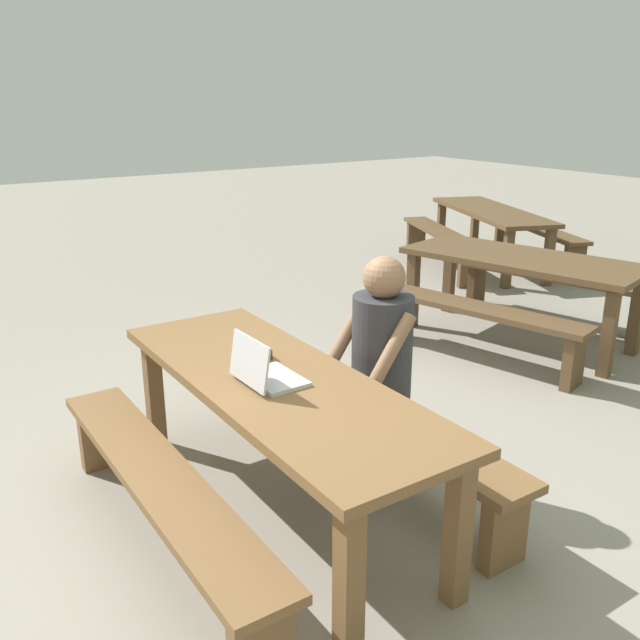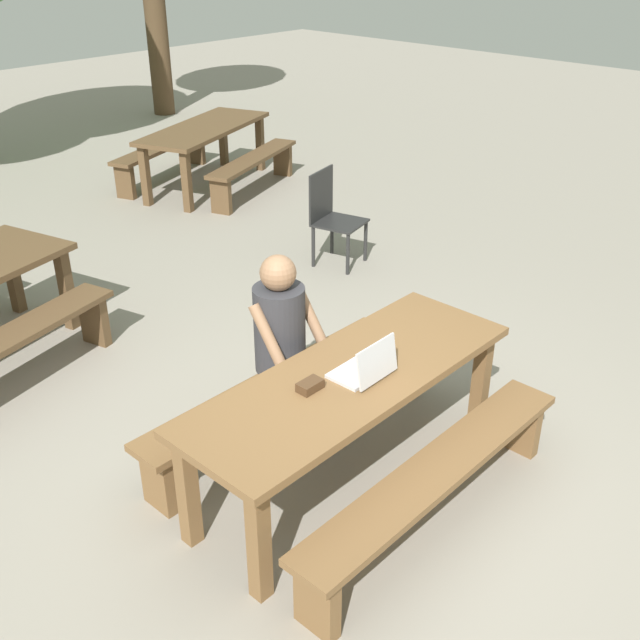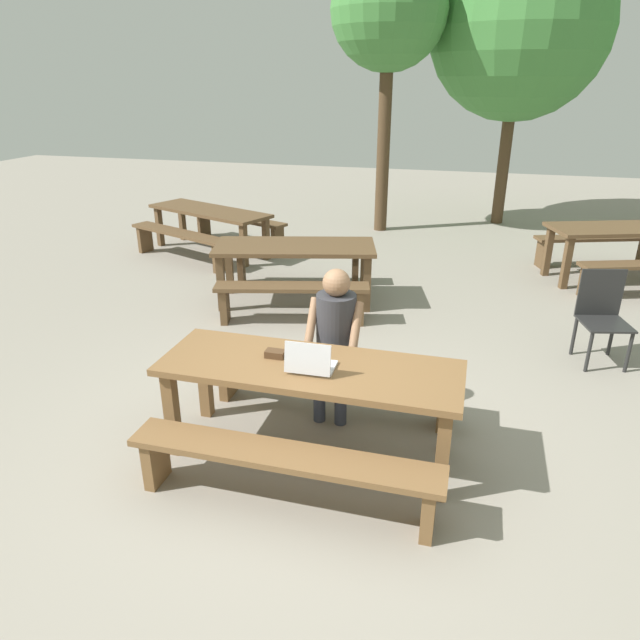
# 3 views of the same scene
# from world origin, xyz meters

# --- Properties ---
(ground_plane) EXTENTS (30.00, 30.00, 0.00)m
(ground_plane) POSITION_xyz_m (0.00, 0.00, 0.00)
(ground_plane) COLOR gray
(picnic_table_front) EXTENTS (2.19, 0.76, 0.75)m
(picnic_table_front) POSITION_xyz_m (0.00, 0.00, 0.64)
(picnic_table_front) COLOR brown
(picnic_table_front) RESTS_ON ground
(bench_near) EXTENTS (2.09, 0.30, 0.42)m
(bench_near) POSITION_xyz_m (0.00, -0.62, 0.33)
(bench_near) COLOR brown
(bench_near) RESTS_ON ground
(bench_far) EXTENTS (2.09, 0.30, 0.42)m
(bench_far) POSITION_xyz_m (0.00, 0.62, 0.33)
(bench_far) COLOR brown
(bench_far) RESTS_ON ground
(laptop) EXTENTS (0.33, 0.27, 0.24)m
(laptop) POSITION_xyz_m (0.03, -0.08, 0.81)
(laptop) COLOR silver
(laptop) RESTS_ON picnic_table_front
(small_pouch) EXTENTS (0.14, 0.09, 0.05)m
(small_pouch) POSITION_xyz_m (-0.28, 0.05, 0.77)
(small_pouch) COLOR #4C331E
(small_pouch) RESTS_ON picnic_table_front
(person_seated) EXTENTS (0.43, 0.42, 1.28)m
(person_seated) POSITION_xyz_m (0.04, 0.59, 0.75)
(person_seated) COLOR #333847
(person_seated) RESTS_ON ground
(picnic_table_mid) EXTENTS (2.12, 1.29, 0.75)m
(picnic_table_mid) POSITION_xyz_m (-1.08, 3.04, 0.64)
(picnic_table_mid) COLOR brown
(picnic_table_mid) RESTS_ON ground
(bench_mid_south) EXTENTS (1.79, 0.73, 0.46)m
(bench_mid_south) POSITION_xyz_m (-0.91, 2.38, 0.35)
(bench_mid_south) COLOR brown
(bench_mid_south) RESTS_ON ground
(bench_mid_north) EXTENTS (1.79, 0.73, 0.46)m
(bench_mid_north) POSITION_xyz_m (-1.25, 3.70, 0.35)
(bench_mid_north) COLOR brown
(bench_mid_north) RESTS_ON ground
(picnic_table_distant) EXTENTS (2.28, 1.46, 0.71)m
(picnic_table_distant) POSITION_xyz_m (-3.10, 4.85, 0.60)
(picnic_table_distant) COLOR brown
(picnic_table_distant) RESTS_ON ground
(bench_distant_south) EXTENTS (1.93, 1.01, 0.47)m
(bench_distant_south) POSITION_xyz_m (-3.34, 4.25, 0.36)
(bench_distant_south) COLOR brown
(bench_distant_south) RESTS_ON ground
(bench_distant_north) EXTENTS (1.93, 1.01, 0.47)m
(bench_distant_north) POSITION_xyz_m (-2.86, 5.44, 0.36)
(bench_distant_north) COLOR brown
(bench_distant_north) RESTS_ON ground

